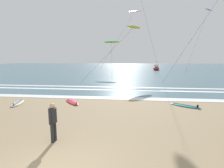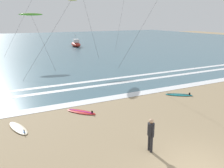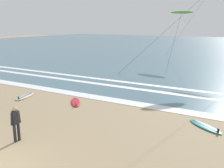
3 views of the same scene
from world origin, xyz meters
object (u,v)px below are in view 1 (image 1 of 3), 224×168
at_px(kite_yellow_mid_center, 134,27).
at_px(kite_red_far_left, 135,12).
at_px(offshore_boat, 156,68).
at_px(surfboard_right_spare, 185,106).
at_px(kite_blue_far_right, 208,10).
at_px(surfboard_foreground_flat, 72,102).
at_px(kite_lime_high_right, 112,42).
at_px(surfer_left_far, 53,119).
at_px(surfboard_left_pile, 18,103).

relative_size(kite_yellow_mid_center, kite_red_far_left, 0.59).
bearing_deg(offshore_boat, surfboard_right_spare, -95.37).
bearing_deg(kite_blue_far_right, surfboard_foreground_flat, -124.35).
height_order(surfboard_foreground_flat, kite_lime_high_right, kite_lime_high_right).
height_order(surfer_left_far, surfboard_foreground_flat, surfer_left_far).
bearing_deg(surfer_left_far, kite_yellow_mid_center, 80.91).
xyz_separation_m(surfboard_foreground_flat, kite_blue_far_right, (23.64, 34.59, 15.11)).
bearing_deg(kite_lime_high_right, kite_yellow_mid_center, -53.56).
bearing_deg(offshore_boat, surfboard_left_pile, -112.98).
xyz_separation_m(surfer_left_far, surfboard_left_pile, (-5.23, 5.19, -0.91)).
bearing_deg(surfboard_foreground_flat, kite_lime_high_right, 88.33).
xyz_separation_m(kite_lime_high_right, kite_blue_far_right, (23.01, 12.75, 8.73)).
bearing_deg(surfboard_left_pile, surfer_left_far, -44.74).
xyz_separation_m(surfer_left_far, kite_red_far_left, (3.97, 36.11, 13.22)).
bearing_deg(kite_blue_far_right, kite_red_far_left, -166.67).
relative_size(surfboard_foreground_flat, kite_lime_high_right, 0.22).
height_order(surfboard_right_spare, kite_red_far_left, kite_red_far_left).
bearing_deg(kite_yellow_mid_center, kite_lime_high_right, 126.44).
height_order(surfboard_right_spare, kite_yellow_mid_center, kite_yellow_mid_center).
xyz_separation_m(surfer_left_far, offshore_boat, (10.33, 41.89, -0.40)).
relative_size(surfboard_left_pile, kite_blue_far_right, 0.14).
height_order(surfer_left_far, kite_yellow_mid_center, kite_yellow_mid_center).
bearing_deg(kite_lime_high_right, surfboard_foreground_flat, -91.67).
distance_m(surfer_left_far, kite_yellow_mid_center, 23.47).
relative_size(kite_yellow_mid_center, kite_blue_far_right, 0.55).
bearing_deg(surfboard_left_pile, surfboard_right_spare, 2.82).
bearing_deg(surfboard_right_spare, surfer_left_far, -140.17).
relative_size(surfer_left_far, kite_yellow_mid_center, 0.19).
distance_m(surfer_left_far, surfboard_foreground_flat, 6.08).
distance_m(kite_yellow_mid_center, kite_blue_far_right, 27.24).
relative_size(kite_yellow_mid_center, offshore_boat, 1.61).
bearing_deg(kite_blue_far_right, kite_yellow_mid_center, -135.64).
height_order(surfboard_left_pile, kite_red_far_left, kite_red_far_left).
bearing_deg(surfboard_foreground_flat, kite_yellow_mid_center, 73.43).
relative_size(surfboard_right_spare, kite_yellow_mid_center, 0.24).
bearing_deg(surfboard_right_spare, kite_red_far_left, 95.58).
xyz_separation_m(surfboard_right_spare, offshore_boat, (3.39, 36.10, 0.51)).
xyz_separation_m(surfboard_left_pile, kite_yellow_mid_center, (8.76, 16.86, 8.13)).
distance_m(surfboard_foreground_flat, offshore_boat, 37.84).
relative_size(kite_lime_high_right, kite_blue_far_right, 0.59).
bearing_deg(offshore_boat, kite_yellow_mid_center, -108.93).
xyz_separation_m(surfboard_right_spare, kite_red_far_left, (-2.96, 30.32, 14.13)).
xyz_separation_m(kite_yellow_mid_center, kite_red_far_left, (0.45, 14.06, 6.00)).
bearing_deg(surfboard_left_pile, kite_lime_high_right, 78.50).
height_order(surfer_left_far, kite_lime_high_right, kite_lime_high_right).
xyz_separation_m(surfboard_right_spare, kite_lime_high_right, (-7.59, 21.92, 6.38)).
distance_m(surfer_left_far, kite_blue_far_right, 48.36).
bearing_deg(surfboard_left_pile, kite_blue_far_right, 51.97).
height_order(surfboard_right_spare, offshore_boat, offshore_boat).
relative_size(surfboard_left_pile, kite_yellow_mid_center, 0.25).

